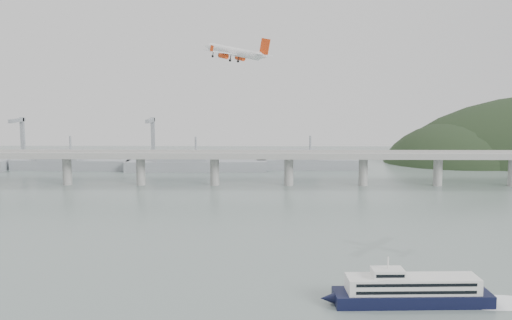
{
  "coord_description": "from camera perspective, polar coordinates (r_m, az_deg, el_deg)",
  "views": [
    {
      "loc": [
        3.62,
        -198.43,
        68.9
      ],
      "look_at": [
        0.0,
        55.0,
        36.0
      ],
      "focal_mm": 42.0,
      "sensor_mm": 36.0,
      "label": 1
    }
  ],
  "objects": [
    {
      "name": "ground",
      "position": [
        210.08,
        -0.22,
        -11.75
      ],
      "size": [
        900.0,
        900.0,
        0.0
      ],
      "primitive_type": "plane",
      "color": "slate",
      "rests_on": "ground"
    },
    {
      "name": "airliner",
      "position": [
        281.84,
        -1.98,
        10.23
      ],
      "size": [
        34.59,
        32.39,
        10.62
      ],
      "rotation": [
        0.05,
        -0.18,
        2.46
      ],
      "color": "silver",
      "rests_on": "ground"
    },
    {
      "name": "distant_fleet",
      "position": [
        494.0,
        -17.96,
        -0.26
      ],
      "size": [
        453.0,
        60.9,
        40.0
      ],
      "color": "gray",
      "rests_on": "ground"
    },
    {
      "name": "ferry",
      "position": [
        197.82,
        14.63,
        -11.97
      ],
      "size": [
        80.54,
        15.41,
        15.19
      ],
      "rotation": [
        0.0,
        0.0,
        0.04
      ],
      "color": "black",
      "rests_on": "ground"
    },
    {
      "name": "bridge",
      "position": [
        401.74,
        0.13,
        0.07
      ],
      "size": [
        800.0,
        22.0,
        23.9
      ],
      "color": "gray",
      "rests_on": "ground"
    }
  ]
}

